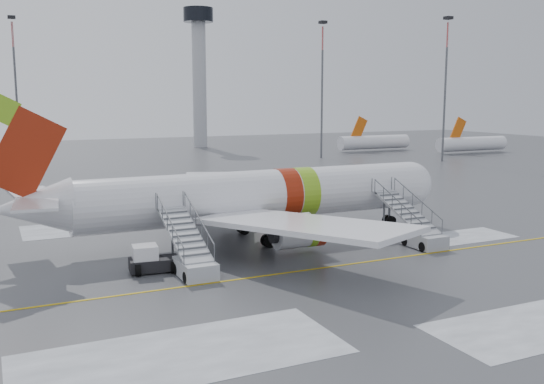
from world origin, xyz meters
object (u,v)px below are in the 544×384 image
airliner (249,197)px  pushback_tug (151,260)px  airstair_aft (191,257)px  airstair_fwd (418,231)px

airliner → pushback_tug: 10.55m
airstair_aft → airliner: bearing=44.3°
airliner → airstair_aft: 9.65m
airliner → airstair_aft: size_ratio=4.55×
airliner → airstair_aft: airliner is taller
airstair_aft → pushback_tug: airstair_aft is taller
airliner → airstair_aft: bearing=-135.7°
airliner → airstair_aft: (-6.70, -6.54, -2.35)m
airliner → pushback_tug: bearing=-150.5°
airstair_aft → airstair_fwd: bearing=0.0°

